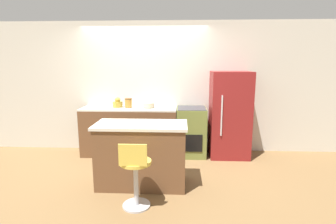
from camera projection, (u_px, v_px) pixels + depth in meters
The scene contains 10 objects.
ground_plane at pixel (142, 159), 4.94m from camera, with size 14.00×14.00×0.00m, color brown.
wall_back at pixel (145, 87), 5.32m from camera, with size 8.00×0.06×2.60m.
back_counter at pixel (130, 131), 5.17m from camera, with size 1.84×0.59×0.94m.
kitchen_island at pixel (142, 154), 3.85m from camera, with size 1.33×0.64×0.94m.
oven_range at pixel (191, 132), 5.11m from camera, with size 0.56×0.61×0.94m.
refrigerator at pixel (230, 115), 5.00m from camera, with size 0.74×0.65×1.64m.
stool_chair at pixel (135, 175), 3.23m from camera, with size 0.39×0.39×0.87m.
kettle at pixel (118, 103), 5.08m from camera, with size 0.19×0.19×0.20m.
mixing_bowl at pixel (149, 105), 5.06m from camera, with size 0.22×0.22×0.09m.
canister_jar at pixel (128, 103), 5.07m from camera, with size 0.14×0.14×0.17m.
Camera 1 is at (0.72, -4.65, 1.80)m, focal length 28.00 mm.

